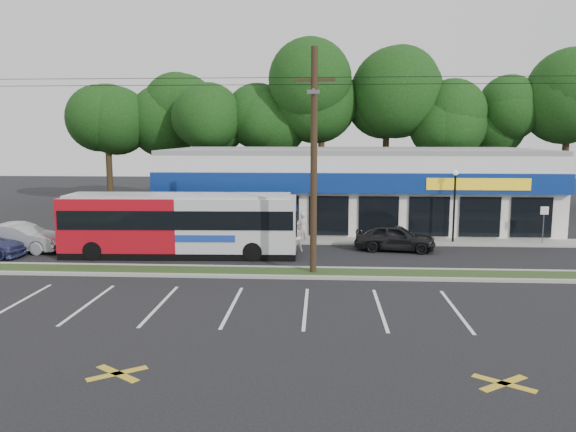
# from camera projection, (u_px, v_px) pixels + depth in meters

# --- Properties ---
(ground) EXTENTS (120.00, 120.00, 0.00)m
(ground) POSITION_uv_depth(u_px,v_px,m) (244.00, 279.00, 24.56)
(ground) COLOR black
(ground) RESTS_ON ground
(grass_strip) EXTENTS (40.00, 1.60, 0.12)m
(grass_strip) POSITION_uv_depth(u_px,v_px,m) (247.00, 272.00, 25.54)
(grass_strip) COLOR #1C3415
(grass_strip) RESTS_ON ground
(curb_south) EXTENTS (40.00, 0.25, 0.14)m
(curb_south) POSITION_uv_depth(u_px,v_px,m) (245.00, 276.00, 24.70)
(curb_south) COLOR #9E9E93
(curb_south) RESTS_ON ground
(curb_north) EXTENTS (40.00, 0.25, 0.14)m
(curb_north) POSITION_uv_depth(u_px,v_px,m) (250.00, 267.00, 26.38)
(curb_north) COLOR #9E9E93
(curb_north) RESTS_ON ground
(sidewalk) EXTENTS (32.00, 2.20, 0.10)m
(sidewalk) POSITION_uv_depth(u_px,v_px,m) (349.00, 241.00, 33.15)
(sidewalk) COLOR #9E9E93
(sidewalk) RESTS_ON ground
(strip_mall) EXTENTS (25.00, 12.55, 5.30)m
(strip_mall) POSITION_uv_depth(u_px,v_px,m) (352.00, 186.00, 39.58)
(strip_mall) COLOR white
(strip_mall) RESTS_ON ground
(utility_pole) EXTENTS (50.00, 2.77, 10.00)m
(utility_pole) POSITION_uv_depth(u_px,v_px,m) (310.00, 154.00, 24.53)
(utility_pole) COLOR black
(utility_pole) RESTS_ON ground
(lamp_post) EXTENTS (0.30, 0.30, 4.25)m
(lamp_post) POSITION_uv_depth(u_px,v_px,m) (455.00, 198.00, 32.23)
(lamp_post) COLOR black
(lamp_post) RESTS_ON ground
(sign_post) EXTENTS (0.45, 0.10, 2.23)m
(sign_post) POSITION_uv_depth(u_px,v_px,m) (544.00, 218.00, 31.87)
(sign_post) COLOR #59595E
(sign_post) RESTS_ON ground
(tree_line) EXTENTS (46.76, 6.76, 11.83)m
(tree_line) POSITION_uv_depth(u_px,v_px,m) (330.00, 110.00, 48.81)
(tree_line) COLOR black
(tree_line) RESTS_ON ground
(metrobus) EXTENTS (12.13, 2.98, 3.24)m
(metrobus) POSITION_uv_depth(u_px,v_px,m) (180.00, 223.00, 28.99)
(metrobus) COLOR #AB0D19
(metrobus) RESTS_ON ground
(car_dark) EXTENTS (4.52, 2.32, 1.47)m
(car_dark) POSITION_uv_depth(u_px,v_px,m) (395.00, 237.00, 30.45)
(car_dark) COLOR black
(car_dark) RESTS_ON ground
(car_silver) EXTENTS (4.81, 1.86, 1.56)m
(car_silver) POSITION_uv_depth(u_px,v_px,m) (20.00, 238.00, 30.09)
(car_silver) COLOR #A0A1A7
(car_silver) RESTS_ON ground
(pedestrian_a) EXTENTS (0.66, 0.45, 1.78)m
(pedestrian_a) POSITION_uv_depth(u_px,v_px,m) (303.00, 228.00, 32.70)
(pedestrian_a) COLOR beige
(pedestrian_a) RESTS_ON ground
(pedestrian_b) EXTENTS (0.88, 0.75, 1.59)m
(pedestrian_b) POSITION_uv_depth(u_px,v_px,m) (296.00, 237.00, 30.26)
(pedestrian_b) COLOR beige
(pedestrian_b) RESTS_ON ground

